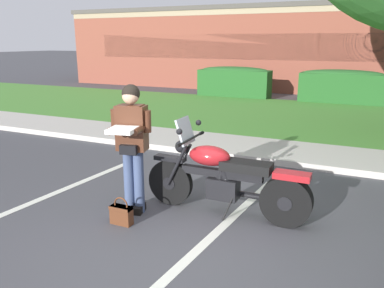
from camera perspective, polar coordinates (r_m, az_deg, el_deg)
name	(u,v)px	position (r m, az deg, el deg)	size (l,w,h in m)	color
ground_plane	(177,244)	(4.53, -2.28, -14.52)	(140.00, 140.00, 0.00)	#424247
curb_strip	(257,159)	(7.46, 9.58, -2.17)	(60.00, 0.20, 0.12)	#B7B2A8
concrete_walk	(268,149)	(8.26, 11.13, -0.71)	(60.00, 1.50, 0.08)	#B7B2A8
grass_lawn	(300,117)	(12.01, 15.60, 3.83)	(60.00, 6.32, 0.06)	#478433
stall_stripe_0	(33,202)	(6.02, -22.34, -7.90)	(0.12, 4.40, 0.01)	silver
stall_stripe_1	(207,241)	(4.58, 2.21, -14.10)	(0.12, 4.40, 0.01)	silver
motorcycle	(231,180)	(5.05, 5.74, -5.27)	(2.24, 0.82, 1.26)	black
rider_person	(132,139)	(5.02, -8.88, 0.70)	(0.53, 0.63, 1.70)	black
handbag	(121,213)	(4.99, -10.37, -9.99)	(0.28, 0.13, 0.36)	#562D19
hedge_left	(234,81)	(15.94, 6.25, 9.17)	(2.89, 0.90, 1.24)	#235623
hedge_center_left	(341,86)	(15.16, 21.11, 7.97)	(2.91, 0.90, 1.24)	#235623
brick_building	(329,48)	(21.32, 19.57, 13.22)	(25.45, 8.59, 3.80)	brown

